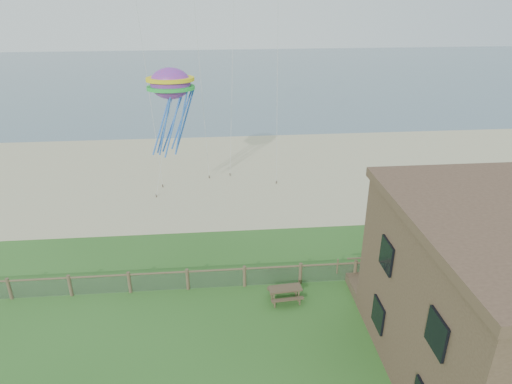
# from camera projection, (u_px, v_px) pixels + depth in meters

# --- Properties ---
(ground) EXTENTS (160.00, 160.00, 0.00)m
(ground) POSITION_uv_depth(u_px,v_px,m) (254.00, 373.00, 19.00)
(ground) COLOR #2A591E
(ground) RESTS_ON ground
(sand_beach) EXTENTS (72.00, 20.00, 0.02)m
(sand_beach) POSITION_uv_depth(u_px,v_px,m) (232.00, 173.00, 38.89)
(sand_beach) COLOR #C3B78D
(sand_beach) RESTS_ON ground
(ocean) EXTENTS (160.00, 68.00, 0.02)m
(ocean) POSITION_uv_depth(u_px,v_px,m) (221.00, 76.00, 78.68)
(ocean) COLOR slate
(ocean) RESTS_ON ground
(chainlink_fence) EXTENTS (36.20, 0.20, 1.25)m
(chainlink_fence) POSITION_uv_depth(u_px,v_px,m) (245.00, 277.00, 24.20)
(chainlink_fence) COLOR brown
(chainlink_fence) RESTS_ON ground
(motel_deck) EXTENTS (15.00, 2.00, 0.50)m
(motel_deck) POSITION_uv_depth(u_px,v_px,m) (487.00, 280.00, 24.48)
(motel_deck) COLOR brown
(motel_deck) RESTS_ON ground
(picnic_table) EXTENTS (1.75, 1.38, 0.70)m
(picnic_table) POSITION_uv_depth(u_px,v_px,m) (285.00, 294.00, 23.21)
(picnic_table) COLOR brown
(picnic_table) RESTS_ON ground
(octopus_kite) EXTENTS (3.06, 2.21, 6.16)m
(octopus_kite) POSITION_uv_depth(u_px,v_px,m) (172.00, 109.00, 28.79)
(octopus_kite) COLOR #F2266E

